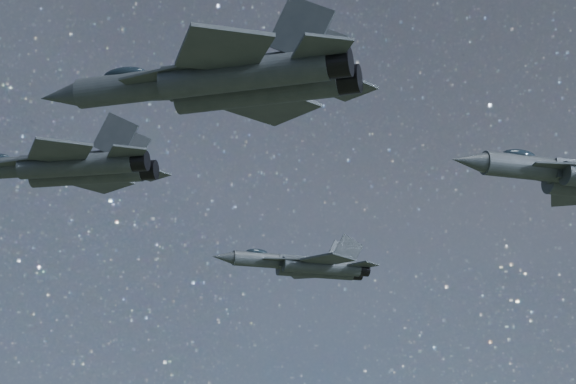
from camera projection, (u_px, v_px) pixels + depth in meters
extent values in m
cylinder|color=#2C3337|center=(9.00, 168.00, 71.48)|extent=(7.71, 3.75, 1.60)
cube|color=#2C3337|center=(77.00, 164.00, 70.54)|extent=(8.47, 3.93, 1.33)
cylinder|color=#2C3337|center=(76.00, 165.00, 69.37)|extent=(8.68, 4.05, 1.60)
cylinder|color=#2C3337|center=(87.00, 174.00, 71.29)|extent=(8.68, 4.05, 1.60)
cylinder|color=black|center=(138.00, 161.00, 68.55)|extent=(1.70, 1.80, 1.47)
cylinder|color=black|center=(148.00, 170.00, 70.47)|extent=(1.70, 1.80, 1.47)
cube|color=#2C3337|center=(24.00, 162.00, 69.83)|extent=(5.22, 3.49, 0.12)
cube|color=#2C3337|center=(40.00, 174.00, 72.42)|extent=(5.41, 1.68, 0.12)
cube|color=#2C3337|center=(60.00, 151.00, 67.16)|extent=(4.89, 5.25, 0.20)
cube|color=#2C3337|center=(97.00, 182.00, 73.70)|extent=(5.87, 5.82, 0.20)
cube|color=#2C3337|center=(127.00, 153.00, 67.44)|extent=(2.87, 3.02, 0.15)
cube|color=#2C3337|center=(148.00, 174.00, 71.86)|extent=(3.48, 3.47, 0.15)
cube|color=#2C3337|center=(115.00, 136.00, 69.20)|extent=(3.36, 1.47, 3.64)
cube|color=#2C3337|center=(127.00, 148.00, 71.60)|extent=(3.52, 0.92, 3.64)
cylinder|color=#2C3337|center=(268.00, 260.00, 92.65)|extent=(7.00, 2.74, 1.44)
cone|color=#2C3337|center=(223.00, 257.00, 91.36)|extent=(2.43, 1.70, 1.30)
ellipsoid|color=black|center=(257.00, 253.00, 92.53)|extent=(2.35, 1.38, 0.71)
cube|color=#2C3337|center=(315.00, 264.00, 94.03)|extent=(7.71, 2.82, 1.20)
cylinder|color=#2C3337|center=(322.00, 267.00, 93.17)|extent=(7.90, 2.91, 1.44)
cylinder|color=#2C3337|center=(315.00, 271.00, 94.85)|extent=(7.90, 2.91, 1.44)
cylinder|color=black|center=(362.00, 270.00, 94.40)|extent=(1.44, 1.54, 1.33)
cylinder|color=black|center=(355.00, 273.00, 96.08)|extent=(1.44, 1.54, 1.33)
cube|color=#2C3337|center=(288.00, 260.00, 91.96)|extent=(4.81, 1.03, 0.11)
cube|color=#2C3337|center=(280.00, 265.00, 94.23)|extent=(4.84, 2.75, 0.11)
cube|color=#2C3337|center=(328.00, 260.00, 91.15)|extent=(5.28, 5.31, 0.19)
cube|color=#2C3337|center=(306.00, 273.00, 96.87)|extent=(4.70, 4.97, 0.19)
cube|color=#2C3337|center=(363.00, 265.00, 93.26)|extent=(3.12, 3.14, 0.14)
cube|color=#2C3337|center=(348.00, 274.00, 97.13)|extent=(2.76, 2.88, 0.14)
cube|color=#2C3337|center=(348.00, 250.00, 94.26)|extent=(3.22, 0.57, 3.29)
cube|color=#2C3337|center=(340.00, 256.00, 96.36)|extent=(3.13, 1.02, 3.29)
cylinder|color=#2C3337|center=(146.00, 86.00, 55.14)|extent=(8.41, 4.86, 1.77)
cone|color=#2C3337|center=(61.00, 96.00, 56.59)|extent=(3.12, 2.51, 1.59)
ellipsoid|color=black|center=(125.00, 75.00, 55.76)|extent=(2.95, 2.14, 0.87)
cube|color=#2C3337|center=(243.00, 75.00, 53.57)|extent=(9.22, 5.15, 1.47)
cylinder|color=#2C3337|center=(244.00, 74.00, 52.26)|extent=(9.46, 5.30, 1.77)
cylinder|color=#2C3337|center=(257.00, 90.00, 54.33)|extent=(9.46, 5.30, 1.77)
cylinder|color=black|center=(337.00, 63.00, 50.87)|extent=(1.99, 2.07, 1.63)
cylinder|color=black|center=(347.00, 80.00, 52.95)|extent=(1.99, 2.07, 1.63)
cube|color=#2C3337|center=(168.00, 73.00, 53.16)|extent=(5.59, 4.30, 0.14)
cube|color=#2C3337|center=(189.00, 94.00, 55.97)|extent=(6.02, 2.41, 0.14)
cube|color=#2C3337|center=(223.00, 50.00, 49.89)|extent=(5.04, 5.50, 0.23)
cube|color=#2C3337|center=(267.00, 105.00, 56.95)|extent=(6.46, 6.33, 0.23)
cube|color=#2C3337|center=(322.00, 49.00, 49.71)|extent=(2.95, 3.14, 0.17)
cube|color=#2C3337|center=(345.00, 87.00, 54.49)|extent=(3.83, 3.79, 0.17)
cube|color=#2C3337|center=(301.00, 29.00, 51.77)|extent=(3.58, 1.97, 4.03)
cube|color=#2C3337|center=(314.00, 51.00, 54.36)|extent=(3.81, 1.39, 4.03)
cylinder|color=#2C3337|center=(536.00, 168.00, 69.35)|extent=(8.49, 3.25, 1.75)
cone|color=#2C3337|center=(469.00, 161.00, 67.83)|extent=(2.94, 2.04, 1.57)
ellipsoid|color=black|center=(519.00, 156.00, 69.22)|extent=(2.85, 1.65, 0.87)
cube|color=#2C3337|center=(573.00, 166.00, 68.50)|extent=(5.85, 1.28, 0.13)
cube|color=#2C3337|center=(550.00, 179.00, 71.26)|extent=(5.89, 3.30, 0.13)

